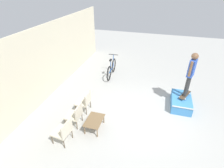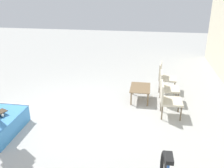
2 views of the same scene
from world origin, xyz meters
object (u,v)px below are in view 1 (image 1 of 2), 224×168
(skateboard_on_ramp, at_px, (185,95))
(skate_ramp_box, at_px, (181,102))
(patio_chair_left, at_px, (63,131))
(coffee_table, at_px, (94,121))
(patio_chair_right, at_px, (85,101))
(patio_chair_center, at_px, (75,114))
(person_skater, at_px, (191,71))
(bicycle, at_px, (111,69))

(skateboard_on_ramp, bearing_deg, skate_ramp_box, 169.27)
(patio_chair_left, bearing_deg, coffee_table, 145.61)
(coffee_table, bearing_deg, patio_chair_right, 41.03)
(patio_chair_left, relative_size, patio_chair_center, 1.00)
(skateboard_on_ramp, height_order, patio_chair_left, patio_chair_left)
(person_skater, relative_size, patio_chair_center, 2.06)
(patio_chair_right, bearing_deg, person_skater, 110.58)
(patio_chair_right, relative_size, bicycle, 0.49)
(patio_chair_center, bearing_deg, person_skater, 121.00)
(patio_chair_left, xyz_separation_m, bicycle, (4.71, -0.17, -0.07))
(person_skater, distance_m, bicycle, 4.06)
(person_skater, bearing_deg, patio_chair_center, 141.32)
(skate_ramp_box, xyz_separation_m, patio_chair_left, (-2.97, 3.62, 0.28))
(patio_chair_left, xyz_separation_m, patio_chair_right, (1.61, -0.00, 0.00))
(person_skater, bearing_deg, skateboard_on_ramp, -88.87)
(coffee_table, bearing_deg, person_skater, -52.70)
(patio_chair_center, bearing_deg, coffee_table, 89.15)
(coffee_table, height_order, patio_chair_left, patio_chair_left)
(person_skater, height_order, coffee_table, person_skater)
(person_skater, distance_m, patio_chair_right, 4.16)
(skate_ramp_box, distance_m, coffee_table, 3.64)
(skate_ramp_box, xyz_separation_m, coffee_table, (-2.16, 2.93, 0.14))
(skate_ramp_box, xyz_separation_m, patio_chair_center, (-2.16, 3.62, 0.28))
(patio_chair_left, height_order, bicycle, bicycle)
(skate_ramp_box, xyz_separation_m, bicycle, (1.74, 3.46, 0.21))
(skate_ramp_box, distance_m, bicycle, 3.88)
(skateboard_on_ramp, distance_m, patio_chair_center, 4.39)
(coffee_table, xyz_separation_m, patio_chair_left, (-0.81, 0.70, 0.14))
(skate_ramp_box, bearing_deg, patio_chair_left, 129.35)
(patio_chair_center, height_order, patio_chair_right, same)
(patio_chair_right, bearing_deg, patio_chair_left, -1.45)
(person_skater, bearing_deg, patio_chair_right, 131.58)
(skate_ramp_box, xyz_separation_m, skateboard_on_ramp, (0.15, -0.11, 0.28))
(patio_chair_center, distance_m, bicycle, 3.91)
(patio_chair_left, distance_m, patio_chair_center, 0.81)
(skateboard_on_ramp, height_order, bicycle, bicycle)
(patio_chair_left, relative_size, bicycle, 0.49)
(skateboard_on_ramp, bearing_deg, patio_chair_center, 146.66)
(patio_chair_left, distance_m, bicycle, 4.72)
(patio_chair_right, distance_m, bicycle, 3.11)
(person_skater, xyz_separation_m, bicycle, (1.60, 3.56, -1.13))
(skateboard_on_ramp, distance_m, patio_chair_right, 4.02)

